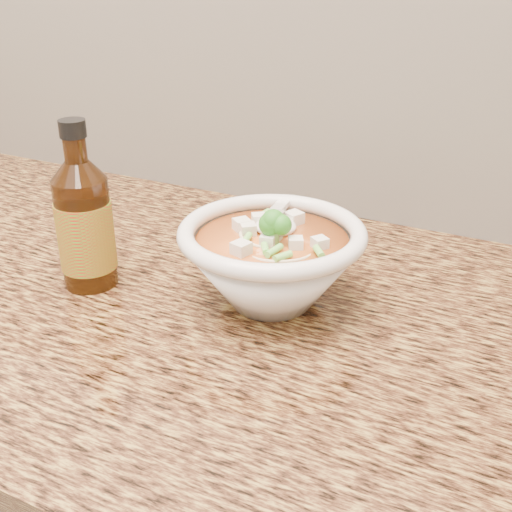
% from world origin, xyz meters
% --- Properties ---
extents(counter_slab, '(4.00, 0.68, 0.04)m').
position_xyz_m(counter_slab, '(0.00, 1.68, 0.88)').
color(counter_slab, olive).
rests_on(counter_slab, cabinet).
extents(soup_bowl, '(0.21, 0.24, 0.12)m').
position_xyz_m(soup_bowl, '(0.22, 1.69, 0.95)').
color(soup_bowl, white).
rests_on(soup_bowl, counter_slab).
extents(hot_sauce_bottle, '(0.09, 0.09, 0.20)m').
position_xyz_m(hot_sauce_bottle, '(0.00, 1.63, 0.98)').
color(hot_sauce_bottle, '#3D1E08').
rests_on(hot_sauce_bottle, counter_slab).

